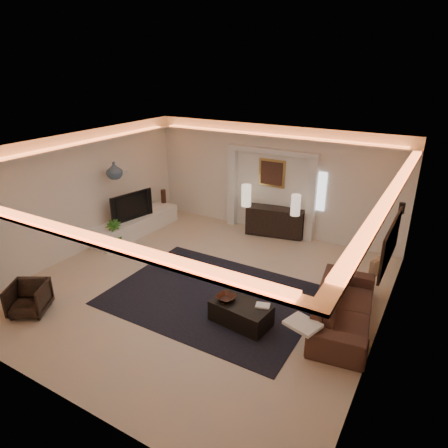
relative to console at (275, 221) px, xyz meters
The scene contains 33 objects.
floor 3.28m from the console, 94.37° to the right, with size 7.00×7.00×0.00m, color #D2B186.
ceiling 4.11m from the console, 94.37° to the right, with size 7.00×7.00×0.00m, color white.
wall_back 1.11m from the console, 134.78° to the left, with size 7.00×7.00×0.00m, color white.
wall_front 6.84m from the console, 92.10° to the right, with size 7.00×7.00×0.00m, color white.
wall_left 5.07m from the console, 139.07° to the right, with size 7.00×7.00×0.00m, color white.
wall_right 4.72m from the console, 44.98° to the right, with size 7.00×7.00×0.00m, color white.
cove_soffit 3.94m from the console, 94.37° to the right, with size 7.00×7.00×0.04m, color silver.
daylight_slit 1.47m from the console, 11.79° to the left, with size 0.25×0.03×1.00m, color white.
area_rug 3.48m from the console, 87.48° to the right, with size 4.00×3.00×0.01m, color black.
pilaster_left 1.57m from the console, behind, with size 0.22×0.20×2.20m, color silver.
pilaster_right 1.15m from the console, ahead, with size 0.22×0.20×2.20m, color silver.
alcove_header 1.87m from the console, 148.84° to the left, with size 2.52×0.20×0.12m, color silver.
painting_frame 1.29m from the console, 138.43° to the left, with size 0.74×0.04×0.74m, color tan.
painting_canvas 1.29m from the console, 141.83° to the left, with size 0.62×0.02×0.62m, color #4C2D1E.
art_panel_frame 4.56m from the console, 42.48° to the right, with size 0.04×1.64×0.74m, color black.
art_panel_gold 4.54m from the console, 42.70° to the right, with size 0.02×1.50×0.62m, color tan.
wall_sconce 3.54m from the console, 18.53° to the right, with size 0.12×0.12×0.22m, color black.
wall_niche 4.31m from the console, 153.36° to the right, with size 0.10×0.55×0.04m, color silver.
console is the anchor object (origin of this frame).
lamp_left 1.06m from the console, 162.65° to the right, with size 0.26×0.26×0.59m, color #F0E2BF.
lamp_right 0.97m from the console, 20.63° to the right, with size 0.24×0.24×0.54m, color beige.
media_ledge 3.80m from the console, 152.03° to the right, with size 0.68×2.73×0.51m, color white.
tv 3.93m from the console, 150.53° to the right, with size 0.17×1.27×0.73m, color black.
figurine 3.44m from the console, behind, with size 0.15×0.15×0.40m, color #452619.
ginger_jar 4.37m from the console, 145.70° to the right, with size 0.41×0.41×0.43m, color slate.
plant 4.22m from the console, 139.33° to the right, with size 0.40×0.40×0.72m, color #2B641A.
sofa 4.04m from the console, 48.90° to the right, with size 0.93×2.39×0.70m, color brown.
throw_blanket 4.75m from the console, 61.37° to the right, with size 0.51×0.42×0.06m, color #FAE3C0.
throw_pillow 3.33m from the console, 29.30° to the right, with size 0.11×0.35×0.35m, color #997755.
coffee_table 4.10m from the console, 74.99° to the right, with size 1.07×0.58×0.40m, color black.
bowl 4.04m from the console, 79.18° to the right, with size 0.34×0.34×0.08m, color black.
magazine 4.08m from the console, 69.57° to the right, with size 0.25×0.18×0.03m, color white.
armchair 6.19m from the console, 113.97° to the right, with size 0.65×0.67×0.61m, color black.
Camera 1 is at (4.08, -6.07, 4.41)m, focal length 32.06 mm.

